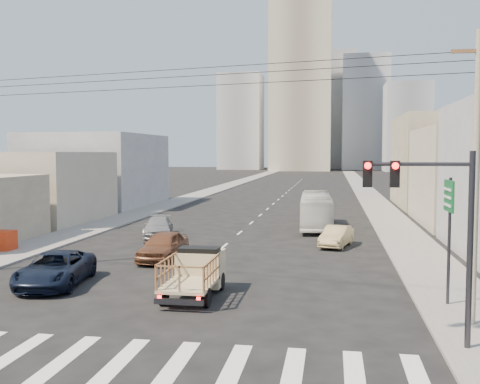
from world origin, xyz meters
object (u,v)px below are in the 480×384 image
(flatbed_pickup, at_px, (195,270))
(utility_pole, at_px, (476,175))
(traffic_signal, at_px, (435,215))
(sedan_grey, at_px, (158,227))
(city_bus, at_px, (316,210))
(navy_pickup, at_px, (55,269))
(sedan_tan, at_px, (336,236))
(green_sign, at_px, (449,210))
(sedan_brown, at_px, (163,246))

(flatbed_pickup, distance_m, utility_pole, 11.39)
(traffic_signal, distance_m, utility_pole, 3.24)
(sedan_grey, bearing_deg, city_bus, 17.10)
(navy_pickup, xyz_separation_m, traffic_signal, (15.22, -5.82, 3.34))
(city_bus, distance_m, utility_pole, 25.70)
(sedan_tan, bearing_deg, green_sign, -58.68)
(flatbed_pickup, xyz_separation_m, sedan_grey, (-6.63, 15.90, -0.42))
(flatbed_pickup, bearing_deg, utility_pole, -13.61)
(navy_pickup, height_order, sedan_brown, sedan_brown)
(sedan_tan, bearing_deg, flatbed_pickup, -99.25)
(flatbed_pickup, bearing_deg, city_bus, 78.93)
(sedan_grey, xyz_separation_m, traffic_signal, (15.23, -20.91, 3.41))
(traffic_signal, height_order, green_sign, traffic_signal)
(navy_pickup, bearing_deg, sedan_grey, 82.07)
(sedan_tan, bearing_deg, utility_pole, -60.09)
(flatbed_pickup, height_order, utility_pole, utility_pole)
(traffic_signal, bearing_deg, city_bus, 98.89)
(navy_pickup, distance_m, green_sign, 16.90)
(sedan_brown, bearing_deg, sedan_tan, 35.11)
(navy_pickup, bearing_deg, traffic_signal, -28.88)
(sedan_tan, height_order, traffic_signal, traffic_signal)
(sedan_grey, bearing_deg, sedan_tan, -23.80)
(city_bus, bearing_deg, flatbed_pickup, -103.25)
(navy_pickup, relative_size, sedan_grey, 1.15)
(sedan_brown, relative_size, sedan_grey, 1.02)
(navy_pickup, xyz_separation_m, sedan_brown, (3.03, 6.44, 0.06))
(sedan_brown, distance_m, sedan_tan, 11.33)
(flatbed_pickup, distance_m, city_bus, 22.63)
(city_bus, relative_size, traffic_signal, 1.68)
(traffic_signal, xyz_separation_m, green_sign, (1.39, 5.01, -0.34))
(sedan_brown, relative_size, green_sign, 0.94)
(traffic_signal, height_order, utility_pole, utility_pole)
(traffic_signal, relative_size, green_sign, 1.20)
(flatbed_pickup, relative_size, city_bus, 0.44)
(navy_pickup, relative_size, traffic_signal, 0.89)
(utility_pole, bearing_deg, traffic_signal, -124.61)
(flatbed_pickup, bearing_deg, green_sign, -0.01)
(flatbed_pickup, relative_size, green_sign, 0.88)
(sedan_grey, height_order, green_sign, green_sign)
(sedan_tan, height_order, sedan_grey, sedan_grey)
(city_bus, distance_m, sedan_grey, 12.68)
(traffic_signal, distance_m, green_sign, 5.21)
(sedan_brown, bearing_deg, city_bus, 63.88)
(flatbed_pickup, height_order, navy_pickup, flatbed_pickup)
(sedan_brown, relative_size, utility_pole, 0.47)
(city_bus, xyz_separation_m, green_sign, (5.65, -22.21, 2.34))
(flatbed_pickup, xyz_separation_m, city_bus, (4.35, 22.21, 0.31))
(sedan_brown, bearing_deg, utility_pole, -33.20)
(sedan_brown, xyz_separation_m, sedan_tan, (9.47, 6.22, -0.15))
(sedan_tan, height_order, green_sign, green_sign)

